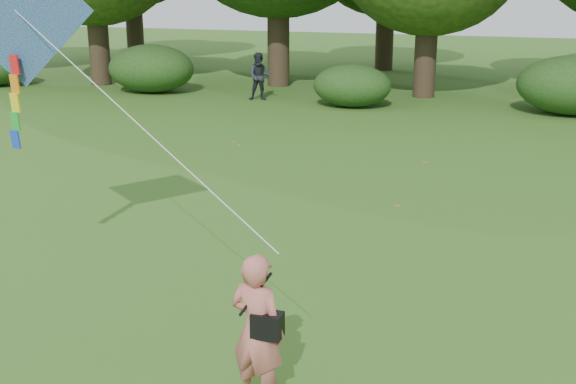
% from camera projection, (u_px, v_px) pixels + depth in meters
% --- Properties ---
extents(man_kite_flyer, '(0.67, 0.51, 1.65)m').
position_uv_depth(man_kite_flyer, '(257.00, 331.00, 7.22)').
color(man_kite_flyer, '#CA675F').
rests_on(man_kite_flyer, ground).
extents(bystander_left, '(0.97, 0.85, 1.68)m').
position_uv_depth(bystander_left, '(260.00, 77.00, 25.60)').
color(bystander_left, '#22252D').
rests_on(bystander_left, ground).
extents(crossbody_bag, '(0.43, 0.20, 0.68)m').
position_uv_depth(crossbody_bag, '(267.00, 324.00, 7.13)').
color(crossbody_bag, black).
rests_on(crossbody_bag, ground).
extents(flying_kite, '(5.43, 2.37, 3.17)m').
position_uv_depth(flying_kite, '(15.00, 14.00, 9.47)').
color(flying_kite, '#2649A6').
rests_on(flying_kite, ground).
extents(shrub_band, '(39.15, 3.22, 1.88)m').
position_uv_depth(shrub_band, '(453.00, 84.00, 23.73)').
color(shrub_band, '#264919').
rests_on(shrub_band, ground).
extents(fallen_leaves, '(11.51, 14.43, 0.01)m').
position_uv_depth(fallen_leaves, '(462.00, 234.00, 12.36)').
color(fallen_leaves, olive).
rests_on(fallen_leaves, ground).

